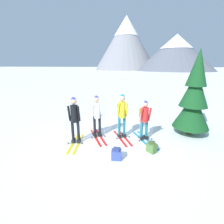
# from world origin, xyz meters

# --- Properties ---
(ground_plane) EXTENTS (400.00, 400.00, 0.00)m
(ground_plane) POSITION_xyz_m (0.00, 0.00, 0.00)
(ground_plane) COLOR white
(skier_in_black) EXTENTS (0.62, 1.69, 1.84)m
(skier_in_black) POSITION_xyz_m (-1.16, -0.50, 1.05)
(skier_in_black) COLOR yellow
(skier_in_black) RESTS_ON ground
(skier_in_white) EXTENTS (1.17, 1.63, 1.79)m
(skier_in_white) POSITION_xyz_m (-0.50, 0.22, 1.01)
(skier_in_white) COLOR red
(skier_in_white) RESTS_ON ground
(skier_in_yellow) EXTENTS (1.04, 1.55, 1.86)m
(skier_in_yellow) POSITION_xyz_m (0.52, 0.37, 1.07)
(skier_in_yellow) COLOR red
(skier_in_yellow) RESTS_ON ground
(skier_in_red) EXTENTS (1.10, 1.71, 1.64)m
(skier_in_red) POSITION_xyz_m (1.44, 0.36, 0.91)
(skier_in_red) COLOR #1E84D1
(skier_in_red) RESTS_ON ground
(pine_tree_near) EXTENTS (1.50, 1.50, 3.61)m
(pine_tree_near) POSITION_xyz_m (3.41, 1.30, 1.65)
(pine_tree_near) COLOR #51381E
(pine_tree_near) RESTS_ON ground
(backpack_on_snow_front) EXTENTS (0.35, 0.28, 0.38)m
(backpack_on_snow_front) POSITION_xyz_m (0.62, -1.34, 0.19)
(backpack_on_snow_front) COLOR #384C99
(backpack_on_snow_front) RESTS_ON ground
(backpack_on_snow_beside) EXTENTS (0.40, 0.39, 0.38)m
(backpack_on_snow_beside) POSITION_xyz_m (1.75, -0.64, 0.19)
(backpack_on_snow_beside) COLOR #4C7238
(backpack_on_snow_beside) RESTS_ON ground
(mountain_ridge_distant) EXTENTS (61.52, 45.25, 28.35)m
(mountain_ridge_distant) POSITION_xyz_m (-1.01, 87.22, 12.23)
(mountain_ridge_distant) COLOR gray
(mountain_ridge_distant) RESTS_ON ground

